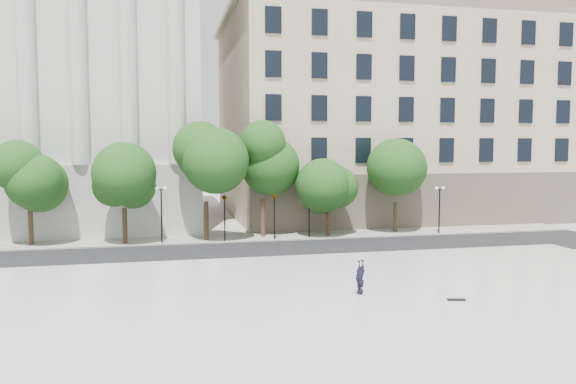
% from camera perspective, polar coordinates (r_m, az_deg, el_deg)
% --- Properties ---
extents(ground, '(160.00, 160.00, 0.00)m').
position_cam_1_polar(ground, '(22.55, 1.34, -14.61)').
color(ground, '#ACAAA3').
rests_on(ground, ground).
extents(plaza, '(44.00, 22.00, 0.45)m').
position_cam_1_polar(plaza, '(25.27, -0.33, -11.94)').
color(plaza, silver).
rests_on(plaza, ground).
extents(street, '(60.00, 8.00, 0.02)m').
position_cam_1_polar(street, '(39.70, -4.95, -6.14)').
color(street, black).
rests_on(street, ground).
extents(far_sidewalk, '(60.00, 4.00, 0.12)m').
position_cam_1_polar(far_sidewalk, '(45.56, -5.96, -4.69)').
color(far_sidewalk, '#A8A59B').
rests_on(far_sidewalk, ground).
extents(building_west, '(31.50, 27.65, 25.60)m').
position_cam_1_polar(building_west, '(60.66, -24.14, 9.41)').
color(building_west, '#B8B8B4').
rests_on(building_west, ground).
extents(building_east, '(36.00, 26.15, 23.00)m').
position_cam_1_polar(building_east, '(64.76, 10.38, 7.87)').
color(building_east, '#C3B795').
rests_on(building_east, ground).
extents(traffic_light_west, '(0.66, 1.80, 4.21)m').
position_cam_1_polar(traffic_light_west, '(43.37, -6.47, -0.30)').
color(traffic_light_west, black).
rests_on(traffic_light_west, ground).
extents(traffic_light_east, '(0.94, 1.76, 4.20)m').
position_cam_1_polar(traffic_light_east, '(43.95, -1.38, -0.23)').
color(traffic_light_east, black).
rests_on(traffic_light_east, ground).
extents(person_lying, '(1.38, 1.71, 0.45)m').
position_cam_1_polar(person_lying, '(27.19, 7.34, -9.79)').
color(person_lying, black).
rests_on(person_lying, plaza).
extents(skateboard, '(0.83, 0.40, 0.08)m').
position_cam_1_polar(skateboard, '(27.04, 16.73, -10.43)').
color(skateboard, black).
rests_on(skateboard, plaza).
extents(street_trees, '(38.79, 5.34, 8.07)m').
position_cam_1_polar(street_trees, '(44.49, -7.59, 1.89)').
color(street_trees, '#382619').
rests_on(street_trees, ground).
extents(lamp_posts, '(36.22, 0.28, 4.42)m').
position_cam_1_polar(lamp_posts, '(43.83, -5.45, -1.29)').
color(lamp_posts, black).
rests_on(lamp_posts, ground).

